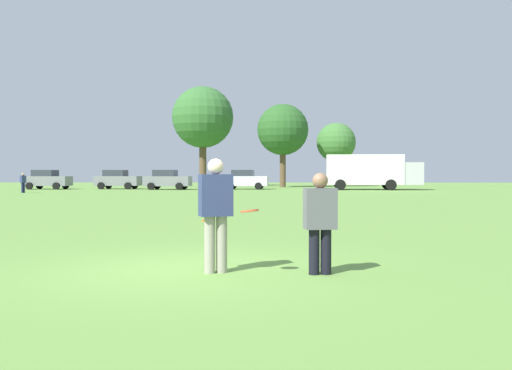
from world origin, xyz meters
name	(u,v)px	position (x,y,z in m)	size (l,w,h in m)	color
ground_plane	(192,269)	(0.00, 0.00, 0.00)	(167.15, 167.15, 0.00)	#608C3D
player_thrower	(216,209)	(0.41, -0.29, 0.97)	(0.55, 0.42, 1.73)	gray
player_defender	(320,218)	(1.97, -0.39, 0.84)	(0.50, 0.34, 1.51)	black
frisbee	(250,211)	(0.93, -0.50, 0.95)	(0.27, 0.27, 0.08)	#E54C33
traffic_cone	(208,214)	(-0.76, 8.98, 0.23)	(0.32, 0.32, 0.48)	#D8590C
parked_car_near_left	(47,179)	(-19.92, 44.21, 0.92)	(4.32, 2.45, 1.82)	slate
parked_car_mid_left	(117,179)	(-13.47, 45.10, 0.92)	(4.32, 2.45, 1.82)	slate
parked_car_center	(167,180)	(-8.36, 43.32, 0.92)	(4.32, 2.45, 1.82)	slate
parked_car_mid_right	(245,179)	(-1.25, 44.48, 0.92)	(4.32, 2.45, 1.82)	silver
box_truck	(371,171)	(10.31, 43.05, 1.75)	(8.65, 3.40, 3.18)	white
bystander_sideline_watcher	(23,182)	(-17.89, 34.43, 0.86)	(0.40, 0.48, 1.53)	#1E234C
tree_west_maple	(203,118)	(-6.73, 57.07, 7.97)	(7.13, 7.13, 11.58)	brown
tree_center_elm	(283,130)	(2.47, 52.95, 6.20)	(5.55, 5.55, 9.02)	brown
tree_east_birch	(336,143)	(8.63, 56.34, 5.00)	(4.48, 4.48, 7.28)	brown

